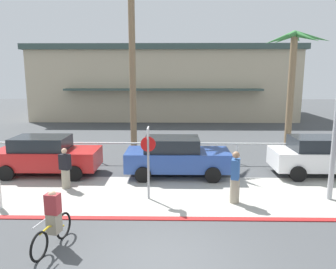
# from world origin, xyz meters

# --- Properties ---
(ground_plane) EXTENTS (80.00, 80.00, 0.00)m
(ground_plane) POSITION_xyz_m (0.00, 10.00, 0.00)
(ground_plane) COLOR #424447
(sidewalk_strip) EXTENTS (44.00, 4.00, 0.02)m
(sidewalk_strip) POSITION_xyz_m (0.00, 4.20, 0.01)
(sidewalk_strip) COLOR #ADAAA0
(sidewalk_strip) RESTS_ON ground
(curb_paint) EXTENTS (44.00, 0.24, 0.03)m
(curb_paint) POSITION_xyz_m (0.00, 2.20, 0.01)
(curb_paint) COLOR maroon
(curb_paint) RESTS_ON ground
(building_backdrop) EXTENTS (25.15, 13.13, 6.94)m
(building_backdrop) POSITION_xyz_m (-0.66, 27.85, 3.49)
(building_backdrop) COLOR #BCAD8E
(building_backdrop) RESTS_ON ground
(rail_fence) EXTENTS (24.79, 0.08, 1.04)m
(rail_fence) POSITION_xyz_m (-0.00, 8.50, 0.84)
(rail_fence) COLOR white
(rail_fence) RESTS_ON ground
(stop_sign_bike_lane) EXTENTS (0.52, 0.56, 2.56)m
(stop_sign_bike_lane) POSITION_xyz_m (-0.61, 3.80, 1.68)
(stop_sign_bike_lane) COLOR gray
(stop_sign_bike_lane) RESTS_ON ground
(palm_tree_1) EXTENTS (2.82, 3.02, 10.09)m
(palm_tree_1) POSITION_xyz_m (-2.03, 11.37, 7.18)
(palm_tree_1) COLOR #846B4C
(palm_tree_1) RESTS_ON ground
(palm_tree_2) EXTENTS (3.51, 3.19, 6.60)m
(palm_tree_2) POSITION_xyz_m (6.66, 10.87, 4.89)
(palm_tree_2) COLOR #846B4C
(palm_tree_2) RESTS_ON ground
(car_red_1) EXTENTS (4.40, 2.02, 1.69)m
(car_red_1) POSITION_xyz_m (-5.26, 6.57, 0.87)
(car_red_1) COLOR red
(car_red_1) RESTS_ON ground
(car_blue_2) EXTENTS (4.40, 2.02, 1.69)m
(car_blue_2) POSITION_xyz_m (0.38, 6.46, 0.87)
(car_blue_2) COLOR #284793
(car_blue_2) RESTS_ON ground
(car_white_3) EXTENTS (4.40, 2.02, 1.69)m
(car_white_3) POSITION_xyz_m (6.69, 6.67, 0.87)
(car_white_3) COLOR white
(car_white_3) RESTS_ON ground
(cyclist_yellow_0) EXTENTS (0.42, 1.80, 1.50)m
(cyclist_yellow_0) POSITION_xyz_m (-2.78, 0.57, 0.69)
(cyclist_yellow_0) COLOR black
(cyclist_yellow_0) RESTS_ON ground
(pedestrian_0) EXTENTS (0.46, 0.41, 1.59)m
(pedestrian_0) POSITION_xyz_m (-3.87, 4.83, 0.73)
(pedestrian_0) COLOR gray
(pedestrian_0) RESTS_ON ground
(pedestrian_1) EXTENTS (0.40, 0.46, 1.81)m
(pedestrian_1) POSITION_xyz_m (2.34, 3.49, 0.85)
(pedestrian_1) COLOR gray
(pedestrian_1) RESTS_ON ground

